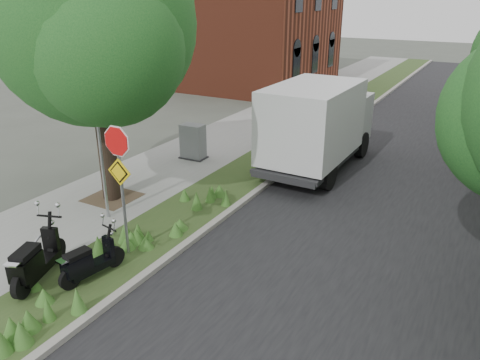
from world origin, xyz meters
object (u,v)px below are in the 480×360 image
object	(u,v)px
scooter_near	(33,266)
scooter_far	(85,265)
sign_assembly	(119,165)
utility_cabinet	(193,142)
box_truck	(318,122)

from	to	relation	value
scooter_near	scooter_far	bearing A→B (deg)	36.38
sign_assembly	utility_cabinet	xyz separation A→B (m)	(-2.54, 6.40, -1.60)
box_truck	utility_cabinet	distance (m)	4.58
scooter_far	box_truck	size ratio (longest dim) A/B	0.27
sign_assembly	box_truck	world-z (taller)	sign_assembly
scooter_far	box_truck	bearing A→B (deg)	79.47
sign_assembly	box_truck	bearing A→B (deg)	77.74
scooter_far	box_truck	xyz separation A→B (m)	(1.69, 9.11, 1.21)
sign_assembly	scooter_near	size ratio (longest dim) A/B	1.74
scooter_near	scooter_far	xyz separation A→B (m)	(0.83, 0.61, -0.08)
scooter_far	box_truck	distance (m)	9.34
scooter_far	sign_assembly	bearing A→B (deg)	90.33
box_truck	utility_cabinet	bearing A→B (deg)	-161.45
scooter_far	utility_cabinet	world-z (taller)	utility_cabinet
sign_assembly	scooter_near	world-z (taller)	sign_assembly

